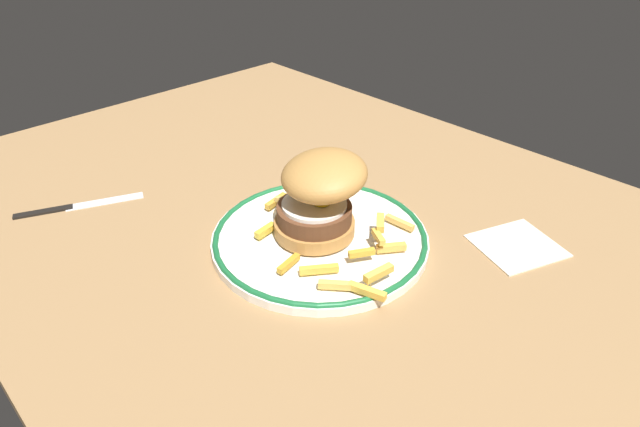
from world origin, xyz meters
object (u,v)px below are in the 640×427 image
(knife, at_px, (69,207))
(burger, at_px, (320,195))
(dinner_plate, at_px, (320,237))
(napkin, at_px, (517,245))

(knife, bearing_deg, burger, 33.31)
(dinner_plate, relative_size, knife, 1.67)
(knife, bearing_deg, napkin, 37.60)
(knife, distance_m, napkin, 0.64)
(dinner_plate, bearing_deg, knife, -146.93)
(napkin, bearing_deg, knife, -142.40)
(burger, relative_size, napkin, 1.19)
(dinner_plate, xyz_separation_m, napkin, (0.19, 0.18, -0.01))
(knife, height_order, napkin, knife)
(burger, distance_m, knife, 0.38)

